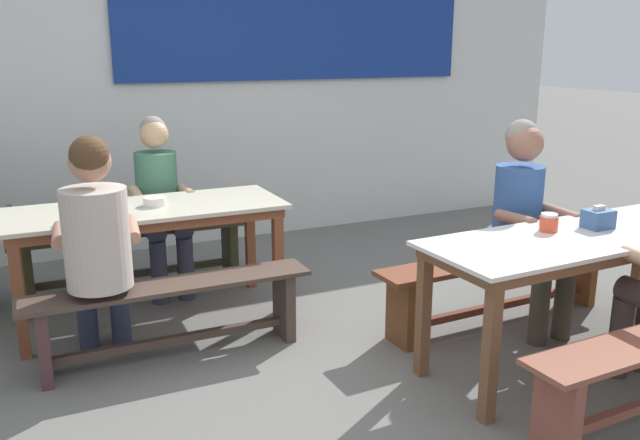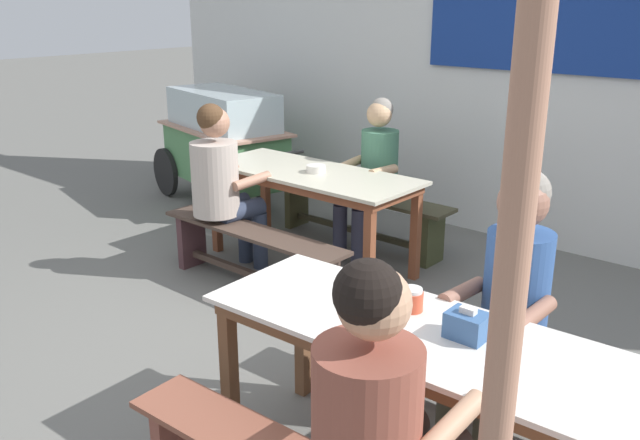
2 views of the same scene
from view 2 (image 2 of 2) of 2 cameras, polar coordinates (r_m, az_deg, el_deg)
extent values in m
plane|color=slate|center=(3.99, -3.76, -10.72)|extent=(40.00, 40.00, 0.00)
cube|color=silver|center=(5.76, 15.06, 10.45)|extent=(7.60, 0.12, 2.41)
cube|color=navy|center=(5.28, 25.21, 15.24)|extent=(3.21, 0.03, 0.82)
cube|color=beige|center=(4.93, -0.83, 4.03)|extent=(1.67, 0.68, 0.02)
cube|color=brown|center=(4.94, -0.83, 3.55)|extent=(1.59, 0.62, 0.06)
cube|color=brown|center=(4.82, 8.09, -1.39)|extent=(0.06, 0.06, 0.64)
cube|color=brown|center=(4.40, 4.19, -3.24)|extent=(0.06, 0.06, 0.64)
cube|color=brown|center=(5.72, -4.64, 1.92)|extent=(0.06, 0.06, 0.64)
cube|color=brown|center=(5.37, -8.79, 0.65)|extent=(0.06, 0.06, 0.64)
cube|color=white|center=(2.63, 8.93, -9.46)|extent=(1.83, 0.69, 0.02)
cube|color=brown|center=(2.65, 8.89, -10.25)|extent=(1.75, 0.63, 0.06)
cube|color=brown|center=(3.42, -1.48, -9.83)|extent=(0.06, 0.06, 0.65)
cube|color=brown|center=(3.09, -7.67, -13.25)|extent=(0.06, 0.06, 0.65)
cube|color=#423F2B|center=(5.46, 3.40, 2.18)|extent=(1.64, 0.30, 0.03)
cube|color=#3D4126|center=(5.15, 9.53, -1.57)|extent=(0.06, 0.25, 0.40)
cube|color=#454227|center=(5.95, -1.99, 1.41)|extent=(0.06, 0.25, 0.40)
cube|color=#423F2B|center=(5.55, 3.34, -0.96)|extent=(1.36, 0.06, 0.04)
cube|color=#46352C|center=(4.60, -5.81, -0.99)|extent=(1.56, 0.28, 0.02)
cube|color=#4A3931|center=(4.25, 0.47, -5.67)|extent=(0.06, 0.22, 0.41)
cube|color=#4B2E31|center=(5.14, -10.82, -1.66)|extent=(0.06, 0.22, 0.41)
cube|color=#46352C|center=(4.71, -5.68, -4.65)|extent=(1.28, 0.05, 0.04)
cube|color=brown|center=(3.26, 14.03, -10.05)|extent=(1.69, 0.32, 0.03)
cube|color=brown|center=(3.67, 3.33, -9.94)|extent=(0.07, 0.23, 0.40)
cube|color=brown|center=(3.42, 13.61, -14.74)|extent=(1.41, 0.09, 0.04)
cube|color=#508B54|center=(6.59, -8.07, 5.49)|extent=(1.47, 0.94, 0.49)
cube|color=silver|center=(6.50, -8.24, 9.18)|extent=(1.32, 0.85, 0.37)
cube|color=tan|center=(6.53, -8.17, 7.70)|extent=(1.57, 1.04, 0.02)
cylinder|color=black|center=(7.34, -7.95, 4.85)|extent=(0.48, 0.16, 0.48)
cylinder|color=black|center=(7.05, -12.96, 3.99)|extent=(0.48, 0.16, 0.48)
cylinder|color=#333333|center=(6.16, -5.15, 1.15)|extent=(0.05, 0.05, 0.24)
cylinder|color=#3F3F3F|center=(5.83, -4.05, 5.43)|extent=(0.18, 0.63, 0.04)
cylinder|color=brown|center=(2.13, 3.98, -16.66)|extent=(0.34, 0.34, 0.49)
sphere|color=tan|center=(1.94, 4.61, -6.99)|extent=(0.22, 0.22, 0.22)
sphere|color=black|center=(1.91, 4.07, -6.23)|extent=(0.20, 0.20, 0.20)
cylinder|color=tan|center=(2.17, 11.16, -16.67)|extent=(0.08, 0.31, 0.11)
cylinder|color=tan|center=(2.35, 3.13, -13.32)|extent=(0.08, 0.30, 0.07)
cylinder|color=#403B2B|center=(3.09, 10.83, -15.90)|extent=(0.11, 0.11, 0.43)
cylinder|color=#403B2B|center=(3.02, 13.87, -17.03)|extent=(0.11, 0.11, 0.43)
cylinder|color=#403B2B|center=(3.08, 12.90, -10.30)|extent=(0.14, 0.40, 0.13)
cylinder|color=#403B2B|center=(3.02, 15.92, -11.27)|extent=(0.14, 0.40, 0.13)
cylinder|color=#34599B|center=(3.09, 16.33, -5.49)|extent=(0.29, 0.29, 0.51)
sphere|color=#986652|center=(2.94, 16.83, 1.44)|extent=(0.22, 0.22, 0.22)
sphere|color=gray|center=(2.95, 17.16, 2.27)|extent=(0.20, 0.20, 0.20)
cylinder|color=#986652|center=(3.01, 11.96, -6.03)|extent=(0.08, 0.31, 0.09)
cylinder|color=#986652|center=(2.88, 17.64, -7.70)|extent=(0.08, 0.30, 0.07)
cylinder|color=#2D364D|center=(5.03, -5.10, -1.73)|extent=(0.11, 0.11, 0.43)
cylinder|color=#2D364D|center=(5.16, -6.36, -1.23)|extent=(0.11, 0.11, 0.43)
cylinder|color=#2D364D|center=(4.85, -6.62, 0.78)|extent=(0.16, 0.36, 0.13)
cylinder|color=#2D364D|center=(4.99, -7.89, 1.23)|extent=(0.16, 0.36, 0.13)
cylinder|color=#BAACA0|center=(4.76, -8.89, 3.48)|extent=(0.33, 0.33, 0.52)
sphere|color=#AE795F|center=(4.69, -8.93, 8.17)|extent=(0.21, 0.21, 0.21)
sphere|color=#4C331E|center=(4.67, -9.25, 8.56)|extent=(0.19, 0.19, 0.19)
cylinder|color=#AE795F|center=(4.72, -5.79, 3.31)|extent=(0.10, 0.31, 0.10)
cylinder|color=#AE795F|center=(5.01, -8.44, 4.08)|extent=(0.10, 0.31, 0.09)
cylinder|color=#34364A|center=(5.19, 1.70, -1.02)|extent=(0.11, 0.11, 0.43)
cylinder|color=#34364A|center=(5.08, 3.27, -1.46)|extent=(0.11, 0.11, 0.43)
cylinder|color=#34364A|center=(5.24, 3.00, 2.23)|extent=(0.13, 0.41, 0.13)
cylinder|color=#34364A|center=(5.14, 4.59, 1.87)|extent=(0.13, 0.41, 0.13)
cylinder|color=#447A5D|center=(5.27, 5.06, 4.94)|extent=(0.29, 0.29, 0.49)
sphere|color=tan|center=(5.19, 5.05, 8.92)|extent=(0.19, 0.19, 0.19)
sphere|color=gray|center=(5.20, 5.25, 9.33)|extent=(0.18, 0.18, 0.18)
cylinder|color=tan|center=(5.23, 2.43, 4.72)|extent=(0.07, 0.31, 0.10)
cylinder|color=tan|center=(5.04, 5.37, 4.13)|extent=(0.07, 0.30, 0.08)
cube|color=#385F96|center=(2.58, 12.37, -8.73)|extent=(0.15, 0.12, 0.10)
cube|color=white|center=(2.56, 12.46, -7.49)|extent=(0.06, 0.03, 0.02)
cylinder|color=#DC4E30|center=(2.76, 7.76, -6.82)|extent=(0.10, 0.10, 0.08)
cylinder|color=white|center=(2.74, 7.80, -5.91)|extent=(0.09, 0.09, 0.02)
cylinder|color=silver|center=(4.88, -0.34, 4.37)|extent=(0.14, 0.14, 0.05)
cylinder|color=tan|center=(1.70, 15.14, -12.42)|extent=(0.08, 0.08, 2.17)
camera|label=1|loc=(3.86, -55.73, 6.52)|focal=36.84mm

